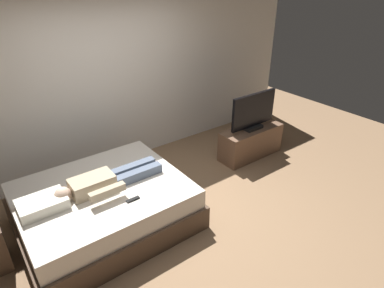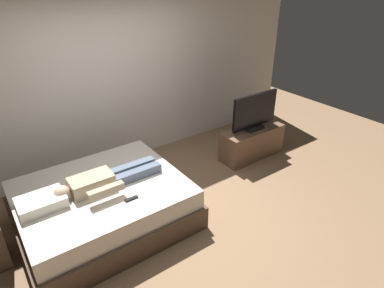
{
  "view_description": "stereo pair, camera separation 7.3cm",
  "coord_description": "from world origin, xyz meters",
  "px_view_note": "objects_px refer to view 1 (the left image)",
  "views": [
    {
      "loc": [
        -1.76,
        -2.65,
        2.76
      ],
      "look_at": [
        0.58,
        0.47,
        0.69
      ],
      "focal_mm": 30.66,
      "sensor_mm": 36.0,
      "label": 1
    },
    {
      "loc": [
        -1.7,
        -2.69,
        2.76
      ],
      "look_at": [
        0.58,
        0.47,
        0.69
      ],
      "focal_mm": 30.66,
      "sensor_mm": 36.0,
      "label": 2
    }
  ],
  "objects_px": {
    "pillow": "(42,204)",
    "tv": "(253,112)",
    "tv_stand": "(251,142)",
    "person": "(104,182)",
    "remote": "(133,199)",
    "bed": "(104,206)"
  },
  "relations": [
    {
      "from": "tv",
      "to": "remote",
      "type": "bearing_deg",
      "value": -166.89
    },
    {
      "from": "pillow",
      "to": "tv_stand",
      "type": "bearing_deg",
      "value": 2.37
    },
    {
      "from": "bed",
      "to": "remote",
      "type": "bearing_deg",
      "value": -67.46
    },
    {
      "from": "bed",
      "to": "person",
      "type": "relative_size",
      "value": 1.53
    },
    {
      "from": "pillow",
      "to": "bed",
      "type": "bearing_deg",
      "value": -0.0
    },
    {
      "from": "pillow",
      "to": "tv",
      "type": "bearing_deg",
      "value": 2.37
    },
    {
      "from": "pillow",
      "to": "tv",
      "type": "height_order",
      "value": "tv"
    },
    {
      "from": "person",
      "to": "tv_stand",
      "type": "bearing_deg",
      "value": 3.62
    },
    {
      "from": "bed",
      "to": "pillow",
      "type": "height_order",
      "value": "pillow"
    },
    {
      "from": "pillow",
      "to": "tv_stand",
      "type": "relative_size",
      "value": 0.44
    },
    {
      "from": "bed",
      "to": "tv_stand",
      "type": "relative_size",
      "value": 1.75
    },
    {
      "from": "tv_stand",
      "to": "tv",
      "type": "distance_m",
      "value": 0.53
    },
    {
      "from": "person",
      "to": "bed",
      "type": "bearing_deg",
      "value": 134.98
    },
    {
      "from": "person",
      "to": "tv_stand",
      "type": "height_order",
      "value": "person"
    },
    {
      "from": "bed",
      "to": "tv",
      "type": "bearing_deg",
      "value": 2.95
    },
    {
      "from": "tv_stand",
      "to": "person",
      "type": "bearing_deg",
      "value": -176.38
    },
    {
      "from": "remote",
      "to": "tv",
      "type": "bearing_deg",
      "value": 13.11
    },
    {
      "from": "bed",
      "to": "remote",
      "type": "distance_m",
      "value": 0.55
    },
    {
      "from": "bed",
      "to": "tv_stand",
      "type": "bearing_deg",
      "value": 2.95
    },
    {
      "from": "remote",
      "to": "tv",
      "type": "xyz_separation_m",
      "value": [
        2.44,
        0.57,
        0.24
      ]
    },
    {
      "from": "pillow",
      "to": "remote",
      "type": "xyz_separation_m",
      "value": [
        0.82,
        -0.43,
        -0.05
      ]
    },
    {
      "from": "pillow",
      "to": "person",
      "type": "height_order",
      "value": "person"
    }
  ]
}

